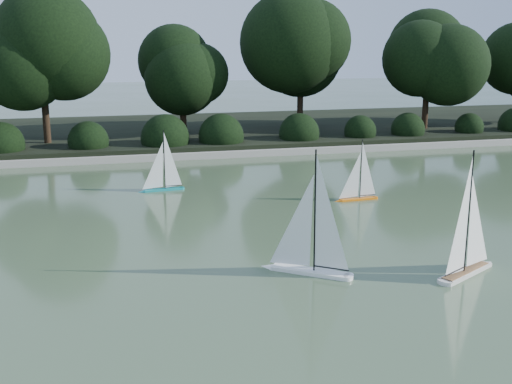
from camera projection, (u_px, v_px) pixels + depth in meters
ground at (222, 278)px, 8.98m from camera, size 80.00×80.00×0.00m
pond_coping at (159, 157)px, 17.44m from camera, size 40.00×0.35×0.18m
far_bank at (147, 134)px, 21.20m from camera, size 40.00×8.00×0.30m
tree_line at (189, 58)px, 19.42m from camera, size 26.31×3.93×4.39m
shrub_hedge at (156, 139)px, 18.21m from camera, size 29.10×1.10×1.10m
sailboat_white_a at (303, 252)px, 9.12m from camera, size 1.23×0.98×1.92m
sailboat_white_b at (471, 253)px, 9.12m from camera, size 1.30×0.85×1.91m
sailboat_orange at (355, 190)px, 13.18m from camera, size 0.98×0.21×1.34m
sailboat_teal at (160, 181)px, 13.98m from camera, size 1.05×0.26×1.42m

